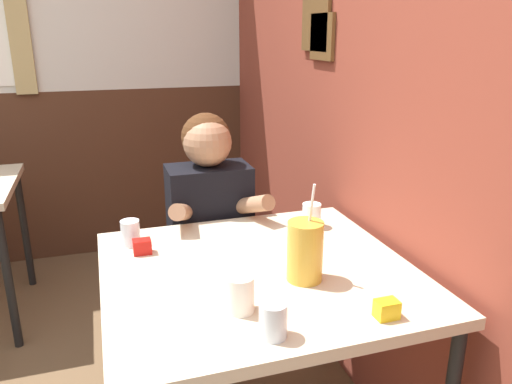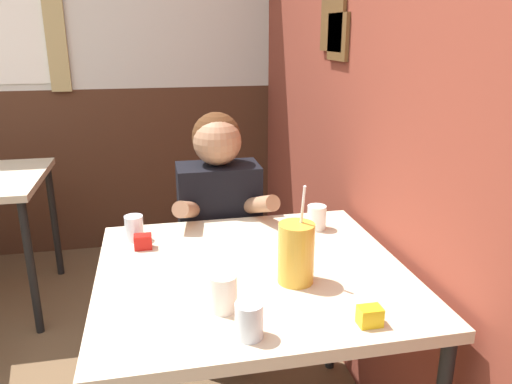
# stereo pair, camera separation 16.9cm
# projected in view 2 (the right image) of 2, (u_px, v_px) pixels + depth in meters

# --- Properties ---
(brick_wall_right) EXTENTS (0.08, 4.26, 2.70)m
(brick_wall_right) POSITION_uv_depth(u_px,v_px,m) (331.00, 55.00, 2.30)
(brick_wall_right) COLOR brown
(brick_wall_right) RESTS_ON ground_plane
(back_wall) EXTENTS (5.90, 0.09, 2.70)m
(back_wall) POSITION_uv_depth(u_px,v_px,m) (38.00, 48.00, 3.09)
(back_wall) COLOR silver
(back_wall) RESTS_ON ground_plane
(main_table) EXTENTS (0.96, 0.91, 0.74)m
(main_table) POSITION_uv_depth(u_px,v_px,m) (252.00, 287.00, 1.60)
(main_table) COLOR beige
(main_table) RESTS_ON ground_plane
(person_seated) EXTENTS (0.42, 0.40, 1.14)m
(person_seated) POSITION_uv_depth(u_px,v_px,m) (220.00, 239.00, 2.15)
(person_seated) COLOR black
(person_seated) RESTS_ON ground_plane
(cocktail_pitcher) EXTENTS (0.11, 0.11, 0.30)m
(cocktail_pitcher) POSITION_uv_depth(u_px,v_px,m) (296.00, 253.00, 1.47)
(cocktail_pitcher) COLOR gold
(cocktail_pitcher) RESTS_ON main_table
(glass_near_pitcher) EXTENTS (0.07, 0.07, 0.09)m
(glass_near_pitcher) POSITION_uv_depth(u_px,v_px,m) (134.00, 228.00, 1.78)
(glass_near_pitcher) COLOR silver
(glass_near_pitcher) RESTS_ON main_table
(glass_center) EXTENTS (0.07, 0.07, 0.09)m
(glass_center) POSITION_uv_depth(u_px,v_px,m) (317.00, 217.00, 1.88)
(glass_center) COLOR silver
(glass_center) RESTS_ON main_table
(glass_far_side) EXTENTS (0.08, 0.08, 0.10)m
(glass_far_side) POSITION_uv_depth(u_px,v_px,m) (223.00, 293.00, 1.33)
(glass_far_side) COLOR silver
(glass_far_side) RESTS_ON main_table
(glass_by_brick) EXTENTS (0.07, 0.07, 0.09)m
(glass_by_brick) POSITION_uv_depth(u_px,v_px,m) (249.00, 320.00, 1.21)
(glass_by_brick) COLOR silver
(glass_by_brick) RESTS_ON main_table
(condiment_ketchup) EXTENTS (0.06, 0.04, 0.05)m
(condiment_ketchup) POSITION_uv_depth(u_px,v_px,m) (143.00, 242.00, 1.71)
(condiment_ketchup) COLOR #B7140F
(condiment_ketchup) RESTS_ON main_table
(condiment_mustard) EXTENTS (0.06, 0.04, 0.05)m
(condiment_mustard) POSITION_uv_depth(u_px,v_px,m) (370.00, 316.00, 1.27)
(condiment_mustard) COLOR yellow
(condiment_mustard) RESTS_ON main_table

